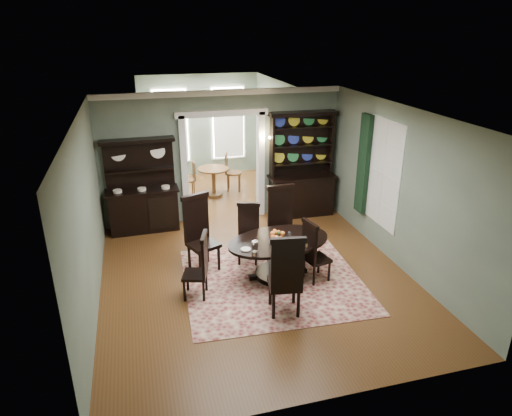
{
  "coord_description": "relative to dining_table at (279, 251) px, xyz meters",
  "views": [
    {
      "loc": [
        -1.9,
        -6.97,
        4.33
      ],
      "look_at": [
        0.14,
        0.6,
        1.15
      ],
      "focal_mm": 32.0,
      "sensor_mm": 36.0,
      "label": 1
    }
  ],
  "objects": [
    {
      "name": "welsh_dresser",
      "position": [
        1.44,
        2.73,
        0.38
      ],
      "size": [
        1.6,
        0.62,
        2.48
      ],
      "rotation": [
        0.0,
        0.0,
        -0.02
      ],
      "color": "black",
      "rests_on": "floor"
    },
    {
      "name": "chair_far_right",
      "position": [
        0.32,
        0.8,
        0.24
      ],
      "size": [
        0.56,
        0.52,
        1.45
      ],
      "rotation": [
        0.0,
        0.0,
        3.16
      ],
      "color": "black",
      "rests_on": "rug"
    },
    {
      "name": "centerpiece",
      "position": [
        -0.04,
        -0.08,
        0.29
      ],
      "size": [
        1.35,
        0.87,
        0.22
      ],
      "color": "silver",
      "rests_on": "dining_table"
    },
    {
      "name": "right_window",
      "position": [
        2.29,
        0.93,
        1.08
      ],
      "size": [
        0.15,
        1.47,
        2.12
      ],
      "color": "white",
      "rests_on": "wall_right"
    },
    {
      "name": "chair_end_left",
      "position": [
        -1.46,
        -0.28,
        0.09
      ],
      "size": [
        0.51,
        0.53,
        1.16
      ],
      "rotation": [
        0.0,
        0.0,
        1.28
      ],
      "color": "black",
      "rests_on": "rug"
    },
    {
      "name": "chair_far_mid",
      "position": [
        -0.36,
        0.79,
        0.09
      ],
      "size": [
        0.54,
        0.52,
        1.17
      ],
      "rotation": [
        0.0,
        0.0,
        2.82
      ],
      "color": "black",
      "rests_on": "rug"
    },
    {
      "name": "chair_far_left",
      "position": [
        -1.32,
        0.73,
        0.24
      ],
      "size": [
        0.69,
        0.67,
        1.45
      ],
      "rotation": [
        0.0,
        0.0,
        3.53
      ],
      "color": "black",
      "rests_on": "rug"
    },
    {
      "name": "parlor_chair_left",
      "position": [
        -0.98,
        4.68,
        -0.02
      ],
      "size": [
        0.4,
        0.4,
        0.94
      ],
      "rotation": [
        0.0,
        0.0,
        1.62
      ],
      "color": "brown",
      "rests_on": "parlor_floor"
    },
    {
      "name": "wall_sconce",
      "position": [
        0.55,
        2.85,
        1.37
      ],
      "size": [
        0.27,
        0.21,
        0.21
      ],
      "color": "#B67F30",
      "rests_on": "back_wall_right"
    },
    {
      "name": "doorway_trim",
      "position": [
        -0.4,
        3.0,
        1.1
      ],
      "size": [
        2.08,
        0.25,
        2.57
      ],
      "color": "silver",
      "rests_on": "floor"
    },
    {
      "name": "chair_near",
      "position": [
        -0.26,
        -1.19,
        0.23
      ],
      "size": [
        0.6,
        0.57,
        1.42
      ],
      "rotation": [
        0.0,
        0.0,
        -0.16
      ],
      "color": "black",
      "rests_on": "rug"
    },
    {
      "name": "dining_table",
      "position": [
        0.0,
        0.0,
        0.0
      ],
      "size": [
        2.06,
        2.01,
        0.75
      ],
      "rotation": [
        0.0,
        0.0,
        0.16
      ],
      "color": "black",
      "rests_on": "rug"
    },
    {
      "name": "parlor_table",
      "position": [
        -0.37,
        4.53,
        -0.02
      ],
      "size": [
        0.83,
        0.83,
        0.77
      ],
      "color": "brown",
      "rests_on": "parlor_floor"
    },
    {
      "name": "room",
      "position": [
        -0.4,
        0.05,
        1.06
      ],
      "size": [
        5.51,
        6.01,
        3.01
      ],
      "color": "brown",
      "rests_on": "ground"
    },
    {
      "name": "chair_end_right",
      "position": [
        0.54,
        -0.3,
        0.1
      ],
      "size": [
        0.5,
        0.51,
        1.18
      ],
      "rotation": [
        0.0,
        0.0,
        -1.35
      ],
      "color": "black",
      "rests_on": "rug"
    },
    {
      "name": "rug",
      "position": [
        -0.14,
        -0.12,
        -0.51
      ],
      "size": [
        3.28,
        3.11,
        0.01
      ],
      "primitive_type": "cube",
      "rotation": [
        0.0,
        0.0,
        -0.05
      ],
      "color": "maroon",
      "rests_on": "floor"
    },
    {
      "name": "parlor_chair_right",
      "position": [
        0.16,
        4.83,
        0.04
      ],
      "size": [
        0.49,
        0.48,
        1.05
      ],
      "rotation": [
        0.0,
        0.0,
        -1.87
      ],
      "color": "brown",
      "rests_on": "parlor_floor"
    },
    {
      "name": "sideboard",
      "position": [
        -2.27,
        2.76,
        0.2
      ],
      "size": [
        1.58,
        0.59,
        2.07
      ],
      "rotation": [
        0.0,
        0.0,
        0.03
      ],
      "color": "black",
      "rests_on": "floor"
    },
    {
      "name": "parlor",
      "position": [
        -0.4,
        5.54,
        1.0
      ],
      "size": [
        3.51,
        3.5,
        3.01
      ],
      "color": "brown",
      "rests_on": "ground"
    }
  ]
}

